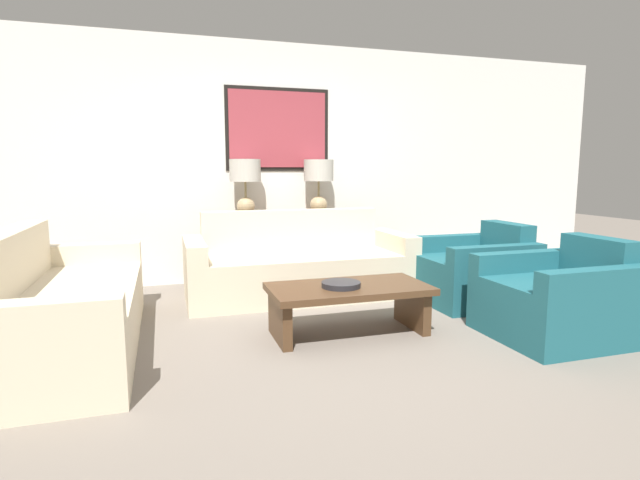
{
  "coord_description": "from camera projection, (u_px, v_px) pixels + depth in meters",
  "views": [
    {
      "loc": [
        -1.26,
        -3.24,
        1.26
      ],
      "look_at": [
        0.02,
        0.84,
        0.65
      ],
      "focal_mm": 28.0,
      "sensor_mm": 36.0,
      "label": 1
    }
  ],
  "objects": [
    {
      "name": "ground_plane",
      "position": [
        352.0,
        344.0,
        3.61
      ],
      "size": [
        20.0,
        20.0,
        0.0
      ],
      "primitive_type": "plane",
      "color": "slate"
    },
    {
      "name": "back_wall",
      "position": [
        277.0,
        163.0,
        5.7
      ],
      "size": [
        8.55,
        0.12,
        2.65
      ],
      "color": "silver",
      "rests_on": "ground_plane"
    },
    {
      "name": "console_table",
      "position": [
        283.0,
        249.0,
        5.59
      ],
      "size": [
        1.29,
        0.37,
        0.74
      ],
      "color": "brown",
      "rests_on": "ground_plane"
    },
    {
      "name": "table_lamp_left",
      "position": [
        245.0,
        179.0,
        5.35
      ],
      "size": [
        0.33,
        0.33,
        0.63
      ],
      "color": "tan",
      "rests_on": "console_table"
    },
    {
      "name": "table_lamp_right",
      "position": [
        319.0,
        179.0,
        5.6
      ],
      "size": [
        0.33,
        0.33,
        0.63
      ],
      "color": "tan",
      "rests_on": "console_table"
    },
    {
      "name": "couch_by_back_wall",
      "position": [
        299.0,
        267.0,
        4.97
      ],
      "size": [
        2.2,
        0.89,
        0.84
      ],
      "color": "beige",
      "rests_on": "ground_plane"
    },
    {
      "name": "couch_by_side",
      "position": [
        61.0,
        310.0,
        3.46
      ],
      "size": [
        0.89,
        2.2,
        0.84
      ],
      "color": "beige",
      "rests_on": "ground_plane"
    },
    {
      "name": "coffee_table",
      "position": [
        349.0,
        298.0,
        3.81
      ],
      "size": [
        1.21,
        0.62,
        0.38
      ],
      "color": "#4C331E",
      "rests_on": "ground_plane"
    },
    {
      "name": "decorative_bowl",
      "position": [
        341.0,
        284.0,
        3.75
      ],
      "size": [
        0.3,
        0.3,
        0.04
      ],
      "color": "#232328",
      "rests_on": "coffee_table"
    },
    {
      "name": "armchair_near_back_wall",
      "position": [
        474.0,
        273.0,
        4.76
      ],
      "size": [
        0.94,
        0.88,
        0.75
      ],
      "color": "#1E5B66",
      "rests_on": "ground_plane"
    },
    {
      "name": "armchair_near_camera",
      "position": [
        558.0,
        301.0,
        3.75
      ],
      "size": [
        0.94,
        0.88,
        0.75
      ],
      "color": "#1E5B66",
      "rests_on": "ground_plane"
    }
  ]
}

